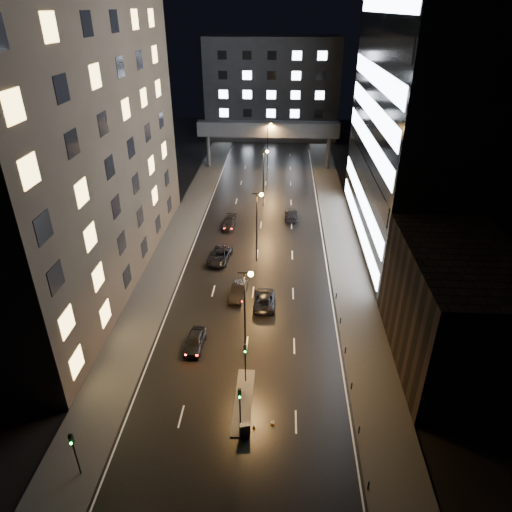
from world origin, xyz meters
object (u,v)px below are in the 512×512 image
object	(u,v)px
car_away_b	(238,291)
car_toward_b	(291,214)
car_away_a	(195,341)
car_away_d	(229,223)
car_toward_a	(264,299)
car_away_c	(220,256)
utility_cabinet	(244,429)

from	to	relation	value
car_away_b	car_toward_b	xyz separation A→B (m)	(6.65, 23.85, -0.01)
car_away_a	car_away_d	xyz separation A→B (m)	(0.32, 29.62, -0.06)
car_toward_a	car_away_b	bearing A→B (deg)	-25.94
car_away_c	car_toward_b	bearing A→B (deg)	62.91
car_away_a	car_away_c	bearing A→B (deg)	92.06
car_away_a	utility_cabinet	distance (m)	12.50
car_away_c	car_toward_a	world-z (taller)	car_away_c
car_away_a	car_away_c	distance (m)	18.48
car_away_a	car_toward_a	world-z (taller)	car_away_a
car_away_a	utility_cabinet	bearing A→B (deg)	-58.16
car_away_c	utility_cabinet	xyz separation A→B (m)	(5.85, -29.41, -0.04)
car_away_d	utility_cabinet	xyz separation A→B (m)	(5.75, -40.55, 0.03)
car_away_a	car_away_b	bearing A→B (deg)	72.21
car_toward_b	utility_cabinet	size ratio (longest dim) A/B	4.40
car_away_b	car_away_d	size ratio (longest dim) A/B	0.96
car_away_c	car_toward_a	bearing A→B (deg)	-50.38
car_away_c	car_toward_a	distance (m)	12.25
car_away_b	utility_cabinet	distance (m)	20.80
car_away_d	car_toward_b	distance (m)	10.73
car_away_d	car_toward_a	size ratio (longest dim) A/B	0.91
car_away_c	utility_cabinet	bearing A→B (deg)	-72.12
car_away_b	car_toward_a	world-z (taller)	car_away_b
car_away_d	car_toward_b	xyz separation A→B (m)	(9.98, 3.96, 0.05)
car_away_a	car_away_c	world-z (taller)	car_away_c
car_away_b	car_away_d	xyz separation A→B (m)	(-3.32, 19.89, -0.06)
car_toward_a	car_away_d	bearing A→B (deg)	-73.76
car_toward_a	car_toward_b	bearing A→B (deg)	-98.47
car_away_c	car_away_d	distance (m)	11.14
utility_cabinet	car_away_a	bearing A→B (deg)	102.23
car_away_b	car_away_d	world-z (taller)	car_away_b
car_away_c	car_away_d	size ratio (longest dim) A/B	1.15
car_toward_b	utility_cabinet	distance (m)	44.70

